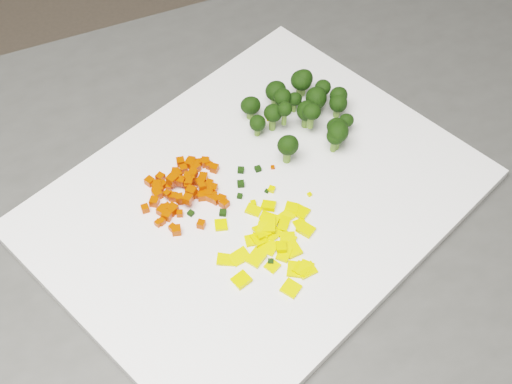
{
  "coord_description": "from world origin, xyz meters",
  "views": [
    {
      "loc": [
        0.2,
        -0.41,
        1.53
      ],
      "look_at": [
        0.22,
        0.05,
        0.92
      ],
      "focal_mm": 50.0,
      "sensor_mm": 36.0,
      "label": 1
    }
  ],
  "objects_px": {
    "cutting_board": "(256,201)",
    "pepper_pile": "(267,240)",
    "carrot_pile": "(187,188)",
    "broccoli_pile": "(299,113)"
  },
  "relations": [
    {
      "from": "cutting_board",
      "to": "pepper_pile",
      "type": "xyz_separation_m",
      "value": [
        0.01,
        -0.06,
        0.01
      ]
    },
    {
      "from": "cutting_board",
      "to": "carrot_pile",
      "type": "xyz_separation_m",
      "value": [
        -0.07,
        0.01,
        0.02
      ]
    },
    {
      "from": "pepper_pile",
      "to": "cutting_board",
      "type": "bearing_deg",
      "value": 98.69
    },
    {
      "from": "broccoli_pile",
      "to": "pepper_pile",
      "type": "bearing_deg",
      "value": -105.06
    },
    {
      "from": "carrot_pile",
      "to": "broccoli_pile",
      "type": "distance_m",
      "value": 0.16
    },
    {
      "from": "cutting_board",
      "to": "pepper_pile",
      "type": "distance_m",
      "value": 0.06
    },
    {
      "from": "cutting_board",
      "to": "carrot_pile",
      "type": "bearing_deg",
      "value": 175.95
    },
    {
      "from": "pepper_pile",
      "to": "broccoli_pile",
      "type": "height_order",
      "value": "broccoli_pile"
    },
    {
      "from": "cutting_board",
      "to": "pepper_pile",
      "type": "height_order",
      "value": "pepper_pile"
    },
    {
      "from": "pepper_pile",
      "to": "broccoli_pile",
      "type": "distance_m",
      "value": 0.16
    }
  ]
}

